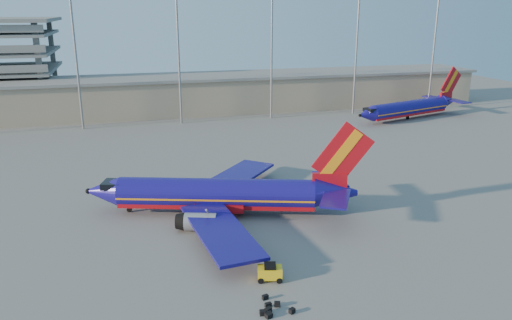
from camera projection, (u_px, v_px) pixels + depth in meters
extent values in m
plane|color=slate|center=(263.00, 195.00, 65.38)|extent=(220.00, 220.00, 0.00)
cube|color=#9F836E|center=(237.00, 93.00, 120.30)|extent=(120.00, 15.00, 8.00)
cube|color=slate|center=(237.00, 75.00, 119.09)|extent=(122.00, 16.00, 0.60)
cylinder|color=gray|center=(76.00, 59.00, 97.53)|extent=(0.44, 0.44, 28.00)
cylinder|color=gray|center=(179.00, 57.00, 102.56)|extent=(0.44, 0.44, 28.00)
cylinder|color=gray|center=(272.00, 54.00, 107.58)|extent=(0.44, 0.44, 28.00)
cylinder|color=gray|center=(356.00, 52.00, 112.61)|extent=(0.44, 0.44, 28.00)
cylinder|color=gray|center=(434.00, 50.00, 117.63)|extent=(0.44, 0.44, 28.00)
cylinder|color=navy|center=(216.00, 193.00, 58.60)|extent=(22.94, 10.39, 3.54)
cube|color=#AB0D15|center=(216.00, 200.00, 58.86)|extent=(22.73, 9.75, 1.24)
cube|color=orange|center=(216.00, 195.00, 58.67)|extent=(22.95, 10.42, 0.21)
cone|color=navy|center=(103.00, 191.00, 59.18)|extent=(4.91, 4.60, 3.54)
cube|color=black|center=(113.00, 184.00, 58.86)|extent=(2.95, 3.07, 0.77)
cone|color=navy|center=(336.00, 192.00, 57.90)|extent=(5.82, 4.89, 3.54)
cube|color=#AB0D15|center=(330.00, 182.00, 57.56)|extent=(3.99, 1.73, 2.10)
cube|color=#AB0D15|center=(343.00, 154.00, 56.53)|extent=(6.78, 2.44, 7.63)
cube|color=orange|center=(341.00, 154.00, 56.54)|extent=(4.57, 1.81, 5.99)
cube|color=navy|center=(330.00, 179.00, 60.87)|extent=(3.47, 6.38, 0.21)
cube|color=navy|center=(336.00, 198.00, 54.65)|extent=(5.53, 6.74, 0.21)
cube|color=navy|center=(235.00, 177.00, 66.83)|extent=(13.45, 14.24, 0.33)
cube|color=navy|center=(220.00, 231.00, 50.74)|extent=(6.35, 15.25, 0.33)
cube|color=#AB0D15|center=(221.00, 203.00, 58.95)|extent=(6.60, 5.31, 0.96)
cylinder|color=gray|center=(212.00, 190.00, 63.83)|extent=(3.89, 2.97, 2.01)
cylinder|color=gray|center=(201.00, 222.00, 54.32)|extent=(3.89, 2.97, 2.01)
cylinder|color=gray|center=(129.00, 208.00, 59.65)|extent=(0.29, 0.29, 1.05)
cylinder|color=black|center=(129.00, 210.00, 59.71)|extent=(0.66, 0.41, 0.61)
cylinder|color=black|center=(231.00, 203.00, 61.55)|extent=(0.93, 0.75, 0.80)
cylinder|color=black|center=(227.00, 219.00, 56.79)|extent=(0.93, 0.75, 0.80)
cylinder|color=navy|center=(408.00, 108.00, 109.77)|extent=(21.73, 9.59, 3.35)
cube|color=#AB0D15|center=(408.00, 112.00, 110.02)|extent=(21.55, 8.99, 1.18)
cube|color=orange|center=(408.00, 109.00, 109.83)|extent=(21.74, 9.63, 0.20)
cone|color=navy|center=(366.00, 114.00, 103.24)|extent=(4.62, 4.32, 3.35)
cube|color=black|center=(370.00, 110.00, 103.59)|extent=(2.77, 2.89, 0.72)
cone|color=navy|center=(447.00, 101.00, 116.44)|extent=(5.48, 4.58, 3.35)
cube|color=#AB0D15|center=(446.00, 96.00, 115.71)|extent=(3.78, 1.59, 1.99)
cube|color=#AB0D15|center=(451.00, 82.00, 115.45)|extent=(6.43, 2.23, 7.22)
cube|color=orange|center=(450.00, 82.00, 115.35)|extent=(4.33, 1.66, 5.66)
cube|color=navy|center=(436.00, 97.00, 118.60)|extent=(5.19, 6.38, 0.20)
cube|color=navy|center=(458.00, 101.00, 113.62)|extent=(3.22, 6.01, 0.20)
cylinder|color=black|center=(408.00, 117.00, 110.36)|extent=(0.79, 0.79, 0.81)
cube|color=yellow|center=(270.00, 272.00, 44.53)|extent=(2.42, 1.75, 1.03)
cube|color=black|center=(270.00, 266.00, 44.35)|extent=(1.29, 1.36, 0.36)
cylinder|color=black|center=(261.00, 274.00, 45.21)|extent=(0.57, 0.32, 0.54)
cylinder|color=black|center=(261.00, 281.00, 44.12)|extent=(0.57, 0.32, 0.54)
cylinder|color=black|center=(279.00, 274.00, 45.23)|extent=(0.57, 0.32, 0.54)
cylinder|color=black|center=(279.00, 281.00, 44.14)|extent=(0.57, 0.32, 0.54)
cube|color=black|center=(269.00, 316.00, 39.26)|extent=(0.64, 0.57, 0.37)
cube|color=black|center=(263.00, 313.00, 39.60)|extent=(0.55, 0.45, 0.40)
cube|color=black|center=(292.00, 311.00, 39.86)|extent=(0.59, 0.54, 0.40)
cube|color=black|center=(267.00, 313.00, 39.59)|extent=(0.55, 0.40, 0.38)
cube|color=black|center=(268.00, 310.00, 39.86)|extent=(0.68, 0.61, 0.45)
cube|color=black|center=(277.00, 304.00, 40.73)|extent=(0.58, 0.47, 0.43)
cube|color=black|center=(268.00, 305.00, 40.68)|extent=(0.58, 0.38, 0.36)
cube|color=black|center=(265.00, 297.00, 41.74)|extent=(0.58, 0.43, 0.40)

